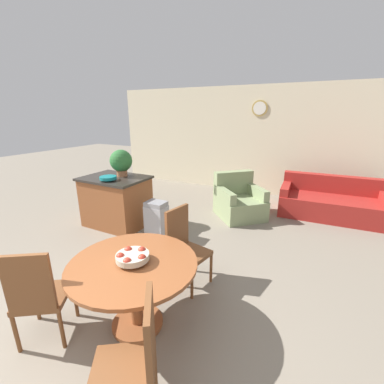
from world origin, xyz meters
name	(u,v)px	position (x,y,z in m)	size (l,w,h in m)	color
wall_back	(252,141)	(0.00, 6.01, 1.35)	(8.00, 0.09, 2.70)	beige
dining_table	(134,277)	(0.27, 0.95, 0.56)	(1.21, 1.21, 0.72)	brown
dining_chair_near_left	(38,293)	(-0.38, 0.41, 0.52)	(0.58, 0.58, 0.97)	brown
dining_chair_near_right	(135,360)	(0.80, 0.30, 0.52)	(0.58, 0.58, 0.97)	brown
dining_chair_far_side	(184,244)	(0.34, 1.78, 0.52)	(0.49, 0.49, 0.97)	brown
fruit_bowl	(132,257)	(0.26, 0.95, 0.78)	(0.31, 0.31, 0.11)	#B7B29E
kitchen_island	(117,201)	(-1.63, 2.72, 0.47)	(1.16, 0.86, 0.93)	brown
teal_bowl	(108,178)	(-1.55, 2.49, 0.97)	(0.28, 0.28, 0.08)	#147A7F
potted_plant	(121,162)	(-1.57, 2.86, 1.19)	(0.40, 0.40, 0.49)	#A36642
trash_bin	(157,220)	(-0.66, 2.62, 0.32)	(0.34, 0.27, 0.64)	#9E9EA3
couch	(331,203)	(1.97, 5.05, 0.28)	(2.00, 1.06, 0.79)	maroon
armchair	(239,202)	(0.29, 4.18, 0.30)	(1.20, 1.21, 0.88)	gray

